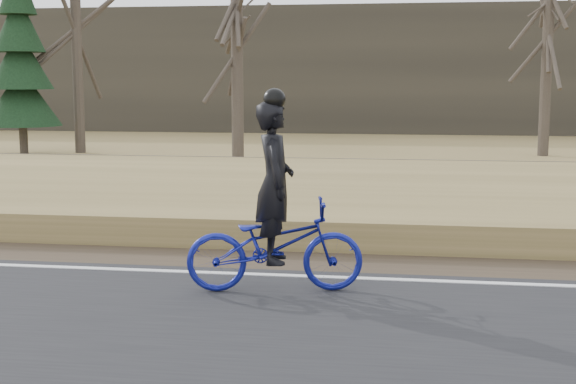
# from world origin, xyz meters

# --- Properties ---
(ground) EXTENTS (120.00, 120.00, 0.00)m
(ground) POSITION_xyz_m (0.00, 0.00, 0.00)
(ground) COLOR #9B834F
(ground) RESTS_ON ground
(edge_line) EXTENTS (120.00, 0.12, 0.01)m
(edge_line) POSITION_xyz_m (0.00, 0.20, 0.07)
(edge_line) COLOR silver
(edge_line) RESTS_ON road
(shoulder) EXTENTS (120.00, 1.60, 0.04)m
(shoulder) POSITION_xyz_m (0.00, 1.20, 0.02)
(shoulder) COLOR #473A2B
(shoulder) RESTS_ON ground
(embankment) EXTENTS (120.00, 5.00, 0.44)m
(embankment) POSITION_xyz_m (0.00, 4.20, 0.22)
(embankment) COLOR #9B834F
(embankment) RESTS_ON ground
(ballast) EXTENTS (120.00, 3.00, 0.45)m
(ballast) POSITION_xyz_m (0.00, 8.00, 0.23)
(ballast) COLOR slate
(ballast) RESTS_ON ground
(railroad) EXTENTS (120.00, 2.40, 0.29)m
(railroad) POSITION_xyz_m (0.00, 8.00, 0.53)
(railroad) COLOR black
(railroad) RESTS_ON ballast
(treeline_backdrop) EXTENTS (120.00, 4.00, 6.00)m
(treeline_backdrop) POSITION_xyz_m (0.00, 30.00, 3.00)
(treeline_backdrop) COLOR #383328
(treeline_backdrop) RESTS_ON ground
(cyclist) EXTENTS (2.18, 1.10, 2.39)m
(cyclist) POSITION_xyz_m (3.01, -0.53, 0.82)
(cyclist) COLOR navy
(cyclist) RESTS_ON road
(bare_tree_left) EXTENTS (0.36, 0.36, 8.83)m
(bare_tree_left) POSITION_xyz_m (-6.86, 16.91, 4.42)
(bare_tree_left) COLOR #4A4136
(bare_tree_left) RESTS_ON ground
(bare_tree_near_left) EXTENTS (0.36, 0.36, 6.87)m
(bare_tree_near_left) POSITION_xyz_m (-0.54, 13.78, 3.44)
(bare_tree_near_left) COLOR #4A4136
(bare_tree_near_left) RESTS_ON ground
(bare_tree_center) EXTENTS (0.36, 0.36, 8.15)m
(bare_tree_center) POSITION_xyz_m (8.99, 18.19, 4.08)
(bare_tree_center) COLOR #4A4136
(bare_tree_center) RESTS_ON ground
(conifer) EXTENTS (2.60, 2.60, 6.62)m
(conifer) POSITION_xyz_m (-8.33, 15.65, 3.13)
(conifer) COLOR #4A4136
(conifer) RESTS_ON ground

